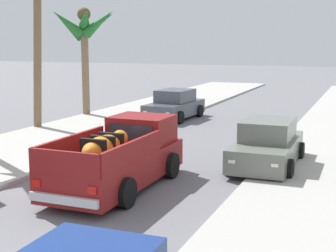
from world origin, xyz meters
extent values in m
cube|color=#B2AFA8|center=(-5.65, 12.00, 0.06)|extent=(5.28, 60.00, 0.12)
cube|color=silver|center=(-4.41, 12.00, 0.05)|extent=(0.16, 60.00, 0.10)
cube|color=silver|center=(4.41, 12.00, 0.05)|extent=(0.16, 60.00, 0.10)
cube|color=maroon|center=(-0.15, 7.06, 0.60)|extent=(1.94, 5.11, 0.80)
cube|color=maroon|center=(-0.14, 8.66, 1.40)|extent=(1.73, 1.51, 0.80)
cube|color=#283342|center=(-0.15, 7.90, 1.42)|extent=(1.38, 0.07, 0.44)
cube|color=#283342|center=(-0.14, 9.42, 1.42)|extent=(1.46, 0.07, 0.48)
cube|color=maroon|center=(-1.06, 6.20, 1.28)|extent=(0.11, 3.30, 0.56)
cube|color=maroon|center=(0.76, 6.20, 1.28)|extent=(0.11, 3.30, 0.56)
cube|color=maroon|center=(-0.16, 4.55, 1.28)|extent=(1.88, 0.11, 0.56)
cube|color=silver|center=(-0.16, 4.46, 0.44)|extent=(1.82, 0.13, 0.20)
cylinder|color=black|center=(-1.12, 8.60, 0.38)|extent=(0.26, 0.76, 0.76)
cylinder|color=black|center=(0.84, 8.59, 0.38)|extent=(0.26, 0.76, 0.76)
cylinder|color=black|center=(-1.13, 5.66, 0.38)|extent=(0.26, 0.76, 0.76)
cylinder|color=black|center=(0.82, 5.65, 0.38)|extent=(0.26, 0.76, 0.76)
cube|color=red|center=(-0.91, 4.49, 0.74)|extent=(0.22, 0.04, 0.18)
cube|color=red|center=(0.59, 4.49, 0.74)|extent=(0.22, 0.04, 0.18)
ellipsoid|color=orange|center=(-0.15, 6.29, 1.30)|extent=(0.71, 1.70, 0.60)
sphere|color=orange|center=(-0.15, 7.24, 1.38)|extent=(0.44, 0.44, 0.44)
cube|color=black|center=(-0.15, 5.82, 1.30)|extent=(0.71, 0.12, 0.61)
cube|color=black|center=(-0.15, 6.29, 1.30)|extent=(0.71, 0.12, 0.61)
cube|color=black|center=(-0.15, 6.76, 1.30)|extent=(0.71, 0.12, 0.61)
cube|color=#474C56|center=(-3.26, 19.26, 0.54)|extent=(2.01, 4.30, 0.72)
cube|color=#474C56|center=(-3.25, 19.36, 1.22)|extent=(1.64, 2.19, 0.64)
cube|color=#283342|center=(-3.31, 18.40, 1.20)|extent=(1.37, 0.16, 0.52)
cube|color=#283342|center=(-3.19, 20.33, 1.20)|extent=(1.34, 0.16, 0.50)
cylinder|color=black|center=(-2.43, 17.91, 0.32)|extent=(0.26, 0.65, 0.64)
cylinder|color=black|center=(-4.23, 18.02, 0.32)|extent=(0.26, 0.65, 0.64)
cylinder|color=black|center=(-2.28, 20.51, 0.32)|extent=(0.26, 0.65, 0.64)
cylinder|color=black|center=(-4.08, 20.62, 0.32)|extent=(0.26, 0.65, 0.64)
cube|color=red|center=(-2.50, 21.33, 0.64)|extent=(0.20, 0.05, 0.12)
cube|color=white|center=(-2.77, 17.12, 0.61)|extent=(0.20, 0.05, 0.10)
cube|color=red|center=(-3.76, 21.41, 0.64)|extent=(0.20, 0.05, 0.12)
cube|color=white|center=(-4.00, 17.19, 0.61)|extent=(0.20, 0.05, 0.10)
cube|color=slate|center=(3.21, 10.93, 0.54)|extent=(1.79, 4.21, 0.72)
cube|color=slate|center=(3.21, 11.03, 1.22)|extent=(1.54, 2.11, 0.64)
cube|color=#283342|center=(3.22, 10.06, 1.20)|extent=(1.37, 0.09, 0.52)
cube|color=#283342|center=(3.20, 12.00, 1.20)|extent=(1.34, 0.09, 0.50)
cylinder|color=black|center=(4.12, 9.63, 0.32)|extent=(0.23, 0.64, 0.64)
cylinder|color=black|center=(2.32, 9.62, 0.32)|extent=(0.23, 0.64, 0.64)
cylinder|color=black|center=(4.10, 12.24, 0.32)|extent=(0.23, 0.64, 0.64)
cylinder|color=black|center=(2.30, 12.22, 0.32)|extent=(0.23, 0.64, 0.64)
cube|color=red|center=(3.83, 13.04, 0.64)|extent=(0.20, 0.04, 0.12)
cube|color=white|center=(3.84, 8.82, 0.61)|extent=(0.20, 0.04, 0.10)
cube|color=red|center=(2.56, 13.03, 0.64)|extent=(0.20, 0.04, 0.12)
cube|color=white|center=(2.61, 8.81, 0.61)|extent=(0.20, 0.04, 0.10)
cylinder|color=brown|center=(-8.04, 14.29, 3.71)|extent=(0.36, 0.86, 7.43)
cylinder|color=#846B4C|center=(-8.08, 18.42, 2.72)|extent=(0.39, 0.39, 5.45)
cone|color=#23702D|center=(-7.04, 18.23, 4.99)|extent=(2.16, 0.93, 1.59)
cone|color=#23702D|center=(-7.60, 19.27, 5.06)|extent=(1.46, 2.00, 1.46)
cone|color=#23702D|center=(-8.59, 19.26, 5.14)|extent=(1.54, 2.02, 1.33)
cone|color=#23702D|center=(-9.14, 18.49, 4.90)|extent=(2.08, 0.71, 1.73)
cone|color=#23702D|center=(-8.65, 17.68, 4.98)|extent=(1.56, 1.78, 1.57)
cone|color=#23702D|center=(-7.57, 17.77, 5.21)|extent=(1.50, 1.71, 1.18)
sphere|color=brown|center=(-8.08, 18.42, 5.45)|extent=(0.71, 0.71, 0.71)
camera|label=1|loc=(6.14, -4.67, 3.99)|focal=53.03mm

